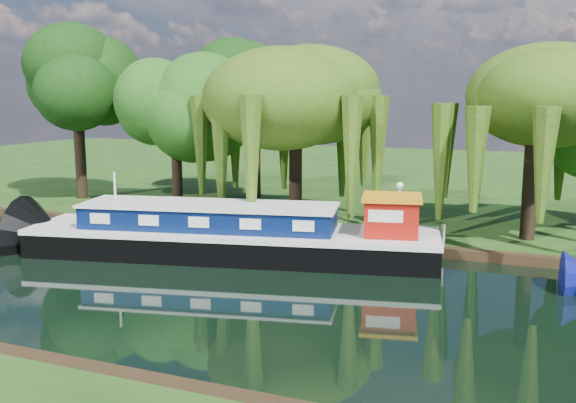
% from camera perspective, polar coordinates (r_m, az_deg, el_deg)
% --- Properties ---
extents(ground, '(120.00, 120.00, 0.00)m').
position_cam_1_polar(ground, '(23.08, 2.80, -8.96)').
color(ground, black).
extents(far_bank, '(120.00, 52.00, 0.45)m').
position_cam_1_polar(far_bank, '(55.59, 14.56, 1.95)').
color(far_bank, '#183F11').
rests_on(far_bank, ground).
extents(dutch_barge, '(19.04, 7.98, 3.92)m').
position_cam_1_polar(dutch_barge, '(29.22, -4.78, -3.02)').
color(dutch_barge, black).
rests_on(dutch_barge, ground).
extents(red_dinghy, '(3.21, 2.42, 0.63)m').
position_cam_1_polar(red_dinghy, '(35.64, -14.75, -2.60)').
color(red_dinghy, '#9B150B').
rests_on(red_dinghy, ground).
extents(willow_left, '(7.44, 7.44, 8.91)m').
position_cam_1_polar(willow_left, '(34.17, 0.69, 8.91)').
color(willow_left, black).
rests_on(willow_left, far_bank).
extents(willow_right, '(6.88, 6.88, 8.37)m').
position_cam_1_polar(willow_right, '(32.13, 21.10, 7.57)').
color(willow_right, black).
rests_on(willow_right, far_bank).
extents(tree_far_left, '(5.54, 5.54, 8.93)m').
position_cam_1_polar(tree_far_left, '(38.72, -10.00, 8.31)').
color(tree_far_left, black).
rests_on(tree_far_left, far_bank).
extents(tree_far_back, '(6.07, 6.07, 10.22)m').
position_cam_1_polar(tree_far_back, '(44.36, -18.27, 9.42)').
color(tree_far_back, black).
rests_on(tree_far_back, far_bank).
extents(tree_far_mid, '(5.84, 5.84, 9.56)m').
position_cam_1_polar(tree_far_mid, '(42.61, -2.95, 9.19)').
color(tree_far_mid, black).
rests_on(tree_far_mid, far_bank).
extents(lamppost, '(0.36, 0.36, 2.56)m').
position_cam_1_polar(lamppost, '(32.25, 9.90, 0.68)').
color(lamppost, silver).
rests_on(lamppost, far_bank).
extents(mooring_posts, '(19.16, 0.16, 1.00)m').
position_cam_1_polar(mooring_posts, '(30.74, 7.16, -2.47)').
color(mooring_posts, silver).
rests_on(mooring_posts, far_bank).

